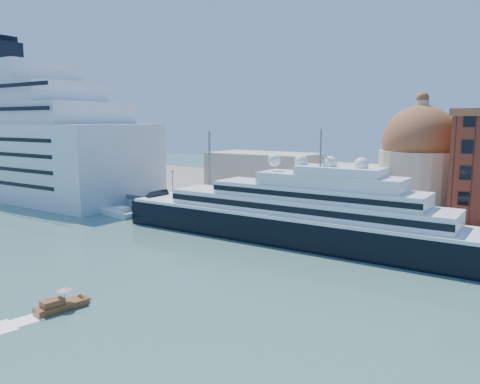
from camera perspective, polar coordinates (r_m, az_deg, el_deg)
The scene contains 9 objects.
ground at distance 76.20m, azimuth -6.77°, elevation -8.84°, with size 400.00×400.00×0.00m, color #3C6761.
quay at distance 103.24m, azimuth 5.55°, elevation -3.46°, with size 180.00×10.00×2.50m, color gray.
land at distance 140.21m, azimuth 13.48°, elevation -0.56°, with size 260.00×72.00×2.00m, color slate.
quay_fence at distance 98.99m, azimuth 4.33°, elevation -2.88°, with size 180.00×0.10×1.20m, color slate.
superyacht at distance 90.89m, azimuth 4.98°, elevation -3.14°, with size 83.74×11.61×25.03m.
service_barge at distance 117.59m, azimuth -14.55°, elevation -2.47°, with size 11.78×5.57×2.55m.
water_taxi at distance 62.39m, azimuth -21.12°, elevation -12.72°, with size 3.19×6.42×2.92m.
church at distance 120.67m, azimuth 13.64°, elevation 2.73°, with size 66.00×18.00×25.50m.
lamp_posts at distance 106.85m, azimuth -0.83°, elevation 1.66°, with size 120.80×2.40×18.00m.
Camera 1 is at (47.38, -55.15, 22.80)m, focal length 35.00 mm.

